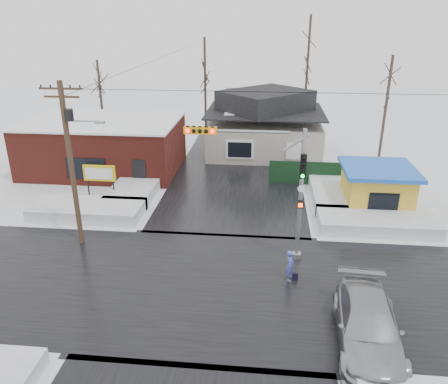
# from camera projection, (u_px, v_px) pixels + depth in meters

# --- Properties ---
(ground) EXTENTS (120.00, 120.00, 0.00)m
(ground) POSITION_uv_depth(u_px,v_px,m) (215.00, 286.00, 20.77)
(ground) COLOR white
(ground) RESTS_ON ground
(road_ns) EXTENTS (10.00, 120.00, 0.02)m
(road_ns) POSITION_uv_depth(u_px,v_px,m) (215.00, 286.00, 20.76)
(road_ns) COLOR black
(road_ns) RESTS_ON ground
(road_ew) EXTENTS (120.00, 10.00, 0.02)m
(road_ew) POSITION_uv_depth(u_px,v_px,m) (215.00, 286.00, 20.76)
(road_ew) COLOR black
(road_ew) RESTS_ON ground
(snowbank_nw) EXTENTS (7.00, 3.00, 0.80)m
(snowbank_nw) POSITION_uv_depth(u_px,v_px,m) (88.00, 210.00, 27.89)
(snowbank_nw) COLOR white
(snowbank_nw) RESTS_ON ground
(snowbank_ne) EXTENTS (7.00, 3.00, 0.80)m
(snowbank_ne) POSITION_uv_depth(u_px,v_px,m) (377.00, 222.00, 26.24)
(snowbank_ne) COLOR white
(snowbank_ne) RESTS_ON ground
(snowbank_nside_w) EXTENTS (3.00, 8.00, 0.80)m
(snowbank_nside_w) POSITION_uv_depth(u_px,v_px,m) (140.00, 183.00, 32.31)
(snowbank_nside_w) COLOR white
(snowbank_nside_w) RESTS_ON ground
(snowbank_nside_e) EXTENTS (3.00, 8.00, 0.80)m
(snowbank_nside_e) POSITION_uv_depth(u_px,v_px,m) (332.00, 190.00, 31.03)
(snowbank_nside_e) COLOR white
(snowbank_nside_e) RESTS_ON ground
(traffic_signal) EXTENTS (6.05, 0.68, 7.00)m
(traffic_signal) POSITION_uv_depth(u_px,v_px,m) (270.00, 177.00, 21.56)
(traffic_signal) COLOR gray
(traffic_signal) RESTS_ON ground
(utility_pole) EXTENTS (3.15, 0.44, 9.00)m
(utility_pole) POSITION_uv_depth(u_px,v_px,m) (71.00, 156.00, 22.78)
(utility_pole) COLOR #382619
(utility_pole) RESTS_ON ground
(brick_building) EXTENTS (12.20, 8.20, 4.12)m
(brick_building) POSITION_uv_depth(u_px,v_px,m) (104.00, 145.00, 35.72)
(brick_building) COLOR maroon
(brick_building) RESTS_ON ground
(marquee_sign) EXTENTS (2.20, 0.21, 2.55)m
(marquee_sign) POSITION_uv_depth(u_px,v_px,m) (99.00, 174.00, 29.61)
(marquee_sign) COLOR black
(marquee_sign) RESTS_ON ground
(house) EXTENTS (10.40, 8.40, 5.76)m
(house) POSITION_uv_depth(u_px,v_px,m) (265.00, 125.00, 39.85)
(house) COLOR #A59F95
(house) RESTS_ON ground
(kiosk) EXTENTS (4.60, 4.60, 2.88)m
(kiosk) POSITION_uv_depth(u_px,v_px,m) (376.00, 188.00, 28.55)
(kiosk) COLOR gold
(kiosk) RESTS_ON ground
(fence) EXTENTS (8.00, 0.12, 1.80)m
(fence) POSITION_uv_depth(u_px,v_px,m) (323.00, 174.00, 32.73)
(fence) COLOR black
(fence) RESTS_ON ground
(tree_far_left) EXTENTS (3.00, 3.00, 10.00)m
(tree_far_left) POSITION_uv_depth(u_px,v_px,m) (205.00, 59.00, 42.07)
(tree_far_left) COLOR #332821
(tree_far_left) RESTS_ON ground
(tree_far_mid) EXTENTS (3.00, 3.00, 12.00)m
(tree_far_mid) POSITION_uv_depth(u_px,v_px,m) (309.00, 41.00, 42.40)
(tree_far_mid) COLOR #332821
(tree_far_mid) RESTS_ON ground
(tree_far_right) EXTENTS (3.00, 3.00, 9.00)m
(tree_far_right) POSITION_uv_depth(u_px,v_px,m) (390.00, 78.00, 35.38)
(tree_far_right) COLOR #332821
(tree_far_right) RESTS_ON ground
(tree_far_west) EXTENTS (3.00, 3.00, 8.00)m
(tree_far_west) POSITION_uv_depth(u_px,v_px,m) (99.00, 78.00, 41.75)
(tree_far_west) COLOR #332821
(tree_far_west) RESTS_ON ground
(pedestrian) EXTENTS (0.43, 0.61, 1.58)m
(pedestrian) POSITION_uv_depth(u_px,v_px,m) (290.00, 266.00, 20.95)
(pedestrian) COLOR #4553C2
(pedestrian) RESTS_ON ground
(car) EXTENTS (2.79, 6.02, 1.70)m
(car) POSITION_uv_depth(u_px,v_px,m) (368.00, 326.00, 16.82)
(car) COLOR #A0A3A7
(car) RESTS_ON ground
(shopping_bag) EXTENTS (0.29, 0.13, 0.35)m
(shopping_bag) POSITION_uv_depth(u_px,v_px,m) (295.00, 277.00, 21.19)
(shopping_bag) COLOR black
(shopping_bag) RESTS_ON ground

